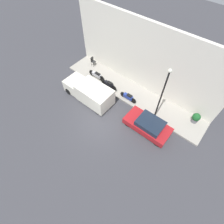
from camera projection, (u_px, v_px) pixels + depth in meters
ground_plane at (102, 122)px, 15.28m from camera, size 60.00×60.00×0.00m
sidewalk at (131, 92)px, 17.22m from camera, size 2.70×14.83×0.16m
building_facade at (144, 58)px, 15.31m from camera, size 0.30×14.83×6.56m
parked_car at (148, 125)px, 14.39m from camera, size 1.84×3.85×1.20m
delivery_van at (89, 92)px, 16.13m from camera, size 1.96×4.94×1.83m
motorcycle_blue at (128, 97)px, 16.27m from camera, size 0.30×1.76×0.71m
scooter_silver at (97, 75)px, 17.95m from camera, size 0.30×2.04×0.76m
motorcycle_black at (109, 85)px, 17.13m from camera, size 0.30×1.83×0.81m
streetlamp at (163, 92)px, 12.80m from camera, size 0.29×0.29×5.37m
potted_plant at (196, 118)px, 14.71m from camera, size 0.68×0.68×0.97m
cafe_chair at (93, 61)px, 19.12m from camera, size 0.40×0.40×0.98m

